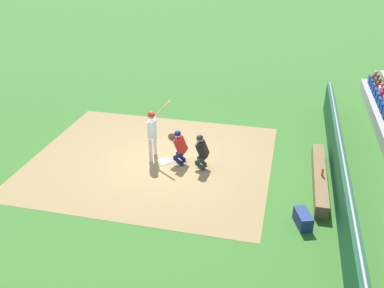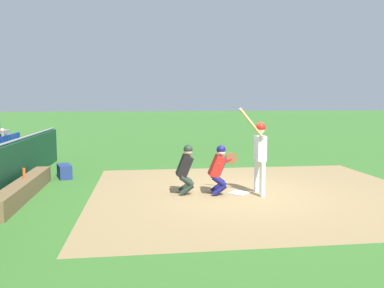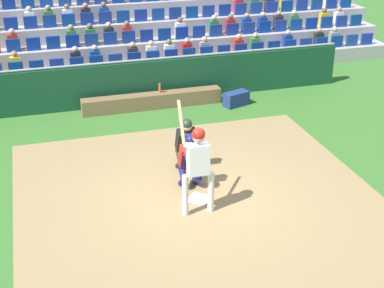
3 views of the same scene
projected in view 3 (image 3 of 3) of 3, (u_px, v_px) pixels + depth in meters
The scene contains 11 objects.
ground_plane at pixel (199, 200), 11.77m from camera, with size 160.00×160.00×0.00m, color #336626.
infield_dirt_patch at pixel (207, 212), 11.34m from camera, with size 7.51×8.62×0.01m, color olive.
home_plate_marker at pixel (199, 199), 11.77m from camera, with size 0.44×0.44×0.02m, color white.
batter_at_plate at pixel (198, 161), 10.82m from camera, with size 0.66×0.76×2.23m.
catcher_crouching at pixel (190, 158), 11.93m from camera, with size 0.48×0.72×1.29m.
home_plate_umpire at pixel (186, 142), 12.71m from camera, with size 0.47×0.46×1.30m.
dugout_wall at pixel (139, 82), 16.67m from camera, with size 12.85×0.24×1.34m.
dugout_bench at pixel (152, 101), 16.45m from camera, with size 4.12×0.40×0.44m, color brown.
water_bottle_on_bench at pixel (160, 88), 16.40m from camera, with size 0.07×0.07×0.27m, color #D6551D.
equipment_duffel_bag at pixel (236, 99), 16.62m from camera, with size 0.75×0.36×0.42m, color navy.
bleacher_stand at pixel (112, 34), 20.46m from camera, with size 19.73×4.28×3.29m.
Camera 3 is at (3.10, 9.69, 6.04)m, focal length 52.68 mm.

